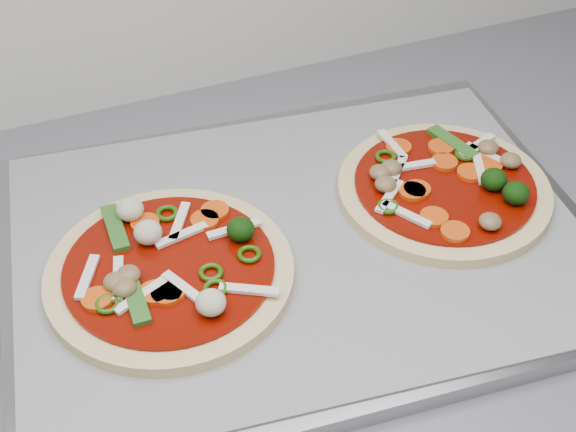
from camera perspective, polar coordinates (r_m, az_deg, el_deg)
name	(u,v)px	position (r m, az deg, el deg)	size (l,w,h in m)	color
countertop	(341,263)	(0.74, 3.82, -3.38)	(3.60, 0.60, 0.04)	slate
baking_tray	(300,243)	(0.71, 0.85, -1.96)	(0.51, 0.38, 0.02)	#959499
parchment	(300,236)	(0.71, 0.85, -1.40)	(0.49, 0.36, 0.00)	gray
pizza_left	(170,270)	(0.67, -8.42, -3.81)	(0.27, 0.27, 0.03)	#D9C67D
pizza_right	(445,187)	(0.75, 11.13, 2.05)	(0.24, 0.24, 0.03)	#D9C67D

